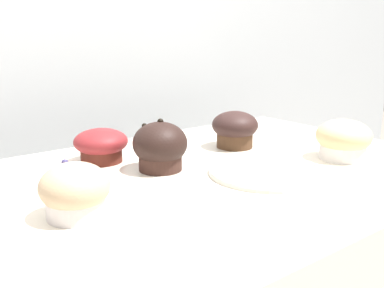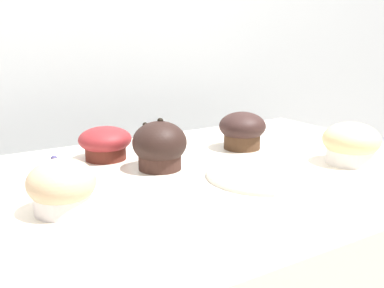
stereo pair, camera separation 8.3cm
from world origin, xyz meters
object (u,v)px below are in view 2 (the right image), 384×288
(muffin_back_left, at_px, (351,143))
(muffin_back_right, at_px, (62,187))
(muffin_front_center, at_px, (160,146))
(serving_plate, at_px, (265,174))
(muffin_front_right, at_px, (242,130))
(muffin_front_left, at_px, (105,143))

(muffin_back_left, height_order, muffin_back_right, muffin_back_left)
(muffin_front_center, xyz_separation_m, serving_plate, (0.14, -0.14, -0.04))
(muffin_front_center, height_order, muffin_front_right, muffin_front_center)
(muffin_front_left, height_order, muffin_front_right, muffin_front_right)
(muffin_front_right, xyz_separation_m, serving_plate, (-0.09, -0.18, -0.04))
(muffin_back_left, bearing_deg, muffin_front_right, 118.20)
(muffin_front_right, bearing_deg, muffin_front_center, -170.23)
(muffin_back_left, bearing_deg, serving_plate, 173.13)
(muffin_front_center, relative_size, muffin_back_left, 0.92)
(muffin_back_right, relative_size, serving_plate, 0.46)
(muffin_front_center, distance_m, muffin_back_right, 0.24)
(muffin_front_left, distance_m, serving_plate, 0.32)
(muffin_front_right, distance_m, serving_plate, 0.20)
(serving_plate, bearing_deg, muffin_back_right, 175.00)
(muffin_back_left, bearing_deg, muffin_front_left, 144.74)
(muffin_front_center, relative_size, serving_plate, 0.48)
(muffin_front_left, bearing_deg, muffin_front_center, -61.80)
(serving_plate, bearing_deg, muffin_back_left, -6.87)
(muffin_back_right, xyz_separation_m, serving_plate, (0.35, -0.03, -0.03))
(muffin_front_center, relative_size, muffin_back_right, 1.04)
(muffin_back_right, bearing_deg, muffin_back_left, -5.67)
(muffin_back_right, distance_m, muffin_front_right, 0.46)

